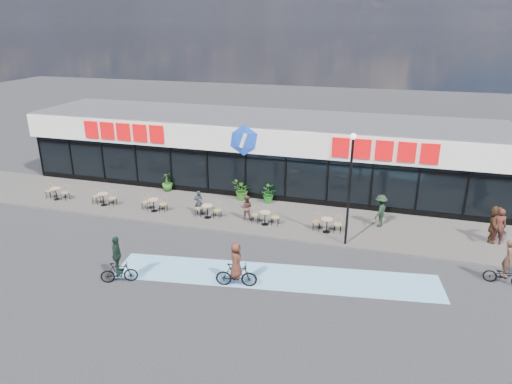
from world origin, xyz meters
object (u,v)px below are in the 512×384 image
Objects in this scene: lamp_post at (350,181)px; cyclist_b at (506,270)px; potted_plant_left at (167,182)px; bistro_set_0 at (57,192)px; potted_plant_mid at (242,190)px; pedestrian_b at (494,224)px; cyclist_a at (236,269)px; potted_plant_right at (267,194)px; pedestrian_c at (499,226)px; patron_left at (199,202)px; pedestrian_a at (380,211)px; patron_right at (246,208)px.

lamp_post is 7.45m from cyclist_b.
potted_plant_left is (-11.79, 4.38, -2.66)m from lamp_post.
potted_plant_mid is (10.93, 3.01, 0.16)m from bistro_set_0.
pedestrian_b is at bearing 2.66° from bistro_set_0.
pedestrian_b reaches higher than bistro_set_0.
potted_plant_right is at bearing 96.86° from cyclist_a.
bistro_set_0 is 11.34m from potted_plant_mid.
pedestrian_c reaches higher than potted_plant_mid.
patron_left is (-1.64, -2.76, 0.09)m from potted_plant_mid.
potted_plant_mid is 1.19× the size of potted_plant_right.
potted_plant_left is 6.71m from potted_plant_right.
pedestrian_a is 0.94× the size of pedestrian_c.
cyclist_b is at bearing -6.77° from bistro_set_0.
patron_right is 0.69× the size of cyclist_b.
pedestrian_a is 0.86× the size of cyclist_b.
potted_plant_right is 0.56× the size of pedestrian_c.
pedestrian_b is at bearing -53.05° from pedestrian_c.
lamp_post is 2.94× the size of pedestrian_b.
potted_plant_left is at bearing -55.65° from patron_left.
pedestrian_c is at bearing 84.51° from cyclist_b.
pedestrian_a is (6.60, -1.64, 0.36)m from potted_plant_right.
pedestrian_a is 0.88× the size of cyclist_a.
cyclist_b is (6.74, -1.73, -2.68)m from lamp_post.
pedestrian_b is at bearing 18.33° from lamp_post.
pedestrian_c is 0.91× the size of cyclist_b.
lamp_post reaches higher than pedestrian_b.
lamp_post is 2.97× the size of pedestrian_c.
pedestrian_b reaches higher than potted_plant_left.
bistro_set_0 is at bearing -5.98° from patron_right.
bistro_set_0 is at bearing 155.78° from cyclist_a.
patron_left is 7.75m from cyclist_a.
potted_plant_left is 13.43m from pedestrian_a.
patron_right is at bearing 165.52° from cyclist_b.
patron_left is (-3.26, -2.80, 0.18)m from potted_plant_right.
patron_left is at bearing -40.62° from potted_plant_left.
patron_right reaches higher than potted_plant_left.
lamp_post is 6.87m from cyclist_a.
potted_plant_mid is at bearing -2.29° from potted_plant_left.
patron_left is 0.68× the size of cyclist_b.
patron_right is at bearing 1.31° from bistro_set_0.
potted_plant_right is at bearing -84.76° from pedestrian_a.
patron_left is 0.80× the size of pedestrian_a.
patron_left is at bearing 170.33° from lamp_post.
patron_left is (-8.34, 1.42, -2.56)m from lamp_post.
cyclist_a is at bearing 109.26° from patron_left.
lamp_post is at bearing -31.95° from potted_plant_mid.
potted_plant_left is at bearing -78.49° from pedestrian_a.
patron_right is 12.68m from cyclist_b.
lamp_post is 7.76m from pedestrian_c.
bistro_set_0 is 19.19m from pedestrian_a.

